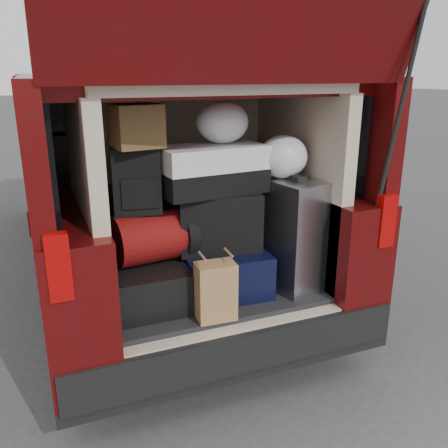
{
  "coord_description": "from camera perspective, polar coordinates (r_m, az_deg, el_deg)",
  "views": [
    {
      "loc": [
        -0.91,
        -2.3,
        1.81
      ],
      "look_at": [
        0.11,
        0.2,
        0.93
      ],
      "focal_mm": 38.0,
      "sensor_mm": 36.0,
      "label": 1
    }
  ],
  "objects": [
    {
      "name": "plastic_bag_center",
      "position": [
        2.72,
        -0.19,
        12.13
      ],
      "size": [
        0.31,
        0.29,
        0.24
      ],
      "primitive_type": "ellipsoid",
      "rotation": [
        0.0,
        0.0,
        -0.03
      ],
      "color": "silver",
      "rests_on": "twotone_duffel"
    },
    {
      "name": "grocery_sack_lower",
      "position": [
        2.51,
        -10.51,
        11.5
      ],
      "size": [
        0.27,
        0.23,
        0.22
      ],
      "primitive_type": "cube",
      "rotation": [
        0.0,
        0.0,
        0.16
      ],
      "color": "brown",
      "rests_on": "backpack"
    },
    {
      "name": "load_floor",
      "position": [
        3.13,
        -2.47,
        -11.38
      ],
      "size": [
        1.24,
        1.05,
        0.55
      ],
      "primitive_type": "cube",
      "color": "black",
      "rests_on": "ground"
    },
    {
      "name": "black_soft_case",
      "position": [
        2.76,
        -0.73,
        0.41
      ],
      "size": [
        0.51,
        0.36,
        0.34
      ],
      "primitive_type": "cube",
      "rotation": [
        0.0,
        0.0,
        -0.17
      ],
      "color": "black",
      "rests_on": "navy_hardshell"
    },
    {
      "name": "plastic_bag_right",
      "position": [
        2.8,
        7.12,
        8.04
      ],
      "size": [
        0.32,
        0.3,
        0.25
      ],
      "primitive_type": "ellipsoid",
      "rotation": [
        0.0,
        0.0,
        0.13
      ],
      "color": "silver",
      "rests_on": "silver_roller"
    },
    {
      "name": "silver_roller",
      "position": [
        2.87,
        7.78,
        -1.08
      ],
      "size": [
        0.36,
        0.49,
        0.66
      ],
      "primitive_type": "cube",
      "rotation": [
        0.0,
        0.0,
        0.21
      ],
      "color": "silver",
      "rests_on": "load_floor"
    },
    {
      "name": "navy_hardshell",
      "position": [
        2.88,
        -0.54,
        -5.12
      ],
      "size": [
        0.52,
        0.62,
        0.26
      ],
      "primitive_type": "cube",
      "rotation": [
        0.0,
        0.0,
        -0.06
      ],
      "color": "black",
      "rests_on": "load_floor"
    },
    {
      "name": "twotone_duffel",
      "position": [
        2.69,
        -1.48,
        6.61
      ],
      "size": [
        0.62,
        0.36,
        0.27
      ],
      "primitive_type": "cube",
      "rotation": [
        0.0,
        0.0,
        0.09
      ],
      "color": "white",
      "rests_on": "black_soft_case"
    },
    {
      "name": "backpack",
      "position": [
        2.59,
        -10.53,
        5.16
      ],
      "size": [
        0.27,
        0.19,
        0.36
      ],
      "primitive_type": "cube",
      "rotation": [
        0.0,
        0.0,
        -0.14
      ],
      "color": "black",
      "rests_on": "red_duffel"
    },
    {
      "name": "kraft_bag",
      "position": [
        2.51,
        -1.0,
        -8.09
      ],
      "size": [
        0.21,
        0.14,
        0.32
      ],
      "primitive_type": "cube",
      "rotation": [
        0.0,
        0.0,
        -0.06
      ],
      "color": "#9B6E46",
      "rests_on": "load_floor"
    },
    {
      "name": "black_hardshell",
      "position": [
        2.76,
        -9.33,
        -6.75
      ],
      "size": [
        0.43,
        0.59,
        0.23
      ],
      "primitive_type": "cube",
      "rotation": [
        0.0,
        0.0,
        -0.01
      ],
      "color": "black",
      "rests_on": "load_floor"
    },
    {
      "name": "minivan",
      "position": [
        4.35,
        -9.75,
        5.75
      ],
      "size": [
        1.9,
        5.35,
        2.77
      ],
      "color": "black",
      "rests_on": "ground"
    },
    {
      "name": "ground",
      "position": [
        3.06,
        -0.55,
        -18.22
      ],
      "size": [
        80.0,
        80.0,
        0.0
      ],
      "primitive_type": "plane",
      "color": "#363638",
      "rests_on": "ground"
    },
    {
      "name": "red_duffel",
      "position": [
        2.67,
        -8.5,
        -1.53
      ],
      "size": [
        0.47,
        0.34,
        0.28
      ],
      "primitive_type": "cube",
      "rotation": [
        0.0,
        0.0,
        0.13
      ],
      "color": "maroon",
      "rests_on": "black_hardshell"
    }
  ]
}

